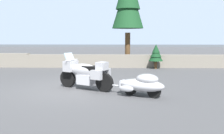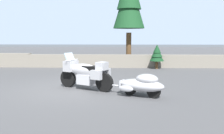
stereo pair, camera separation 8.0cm
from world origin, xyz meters
name	(u,v)px [view 2 (the right image)]	position (x,y,z in m)	size (l,w,h in m)	color
ground_plane	(71,88)	(0.00, 0.00, 0.00)	(80.00, 80.00, 0.00)	#4C4C4F
stone_guard_wall	(87,61)	(-0.26, 6.33, 0.42)	(24.00, 0.60, 0.89)	gray
distant_ridgeline	(116,24)	(0.00, 96.35, 8.00)	(240.00, 80.00, 16.00)	#8C9EB7
touring_motorcycle	(85,73)	(0.56, -0.13, 0.62)	(2.11, 1.37, 1.33)	black
car_shaped_trailer	(142,84)	(2.56, -1.18, 0.41)	(2.12, 1.34, 0.76)	black
pine_sapling_near	(157,54)	(4.10, 5.70, 0.94)	(0.87, 0.87, 1.50)	brown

